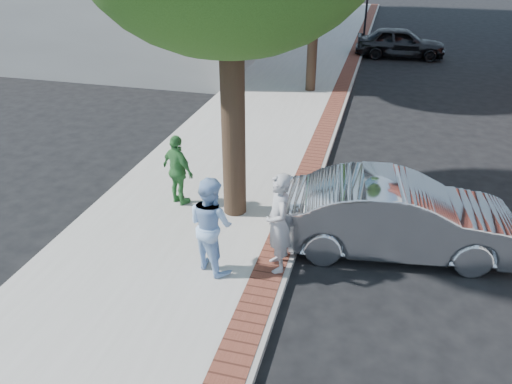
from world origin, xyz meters
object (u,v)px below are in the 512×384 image
(parking_meter, at_px, (282,208))
(person_officer, at_px, (211,224))
(person_gray, at_px, (278,223))
(bg_car, at_px, (400,42))
(sedan_silver, at_px, (397,216))
(person_green, at_px, (178,170))

(parking_meter, distance_m, person_officer, 1.43)
(person_gray, height_order, bg_car, person_gray)
(sedan_silver, bearing_deg, bg_car, -7.29)
(person_green, xyz_separation_m, sedan_silver, (5.00, -0.46, -0.21))
(person_green, bearing_deg, bg_car, -77.15)
(parking_meter, relative_size, person_gray, 0.73)
(person_officer, height_order, sedan_silver, person_officer)
(person_officer, xyz_separation_m, sedan_silver, (3.40, 1.75, -0.31))
(parking_meter, height_order, person_gray, person_gray)
(parking_meter, bearing_deg, person_officer, -145.46)
(person_gray, relative_size, bg_car, 0.45)
(person_gray, relative_size, person_officer, 1.04)
(parking_meter, relative_size, bg_car, 0.33)
(person_officer, bearing_deg, parking_meter, -114.76)
(person_green, relative_size, sedan_silver, 0.35)
(sedan_silver, xyz_separation_m, bg_car, (-0.10, 17.89, -0.04))
(person_gray, xyz_separation_m, bg_car, (2.08, 19.35, -0.40))
(person_officer, bearing_deg, sedan_silver, -121.99)
(person_officer, height_order, bg_car, person_officer)
(parking_meter, height_order, bg_car, parking_meter)
(person_gray, distance_m, person_green, 3.41)
(person_officer, bearing_deg, bg_car, -68.84)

